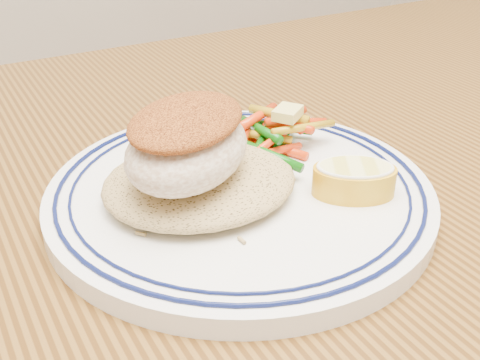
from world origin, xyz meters
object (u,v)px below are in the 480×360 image
fish_fillet (187,142)px  lemon_wedge (354,178)px  rice_pilaf (200,177)px  vegetable_pile (273,133)px  dining_table (225,358)px  plate (240,193)px

fish_fillet → lemon_wedge: 0.12m
rice_pilaf → vegetable_pile: 0.09m
lemon_wedge → dining_table: bearing=177.1°
lemon_wedge → fish_fillet: bearing=156.4°
dining_table → plate: bearing=49.9°
rice_pilaf → fish_fillet: (-0.01, -0.01, 0.03)m
fish_fillet → vegetable_pile: fish_fillet is taller
fish_fillet → vegetable_pile: 0.11m
plate → vegetable_pile: 0.07m
lemon_wedge → plate: bearing=142.8°
plate → lemon_wedge: 0.08m
dining_table → lemon_wedge: 0.16m
rice_pilaf → lemon_wedge: 0.11m
fish_fillet → lemon_wedge: (0.10, -0.05, -0.03)m
plate → fish_fillet: size_ratio=2.19×
dining_table → vegetable_pile: (0.09, 0.08, 0.12)m
dining_table → plate: (0.04, 0.04, 0.11)m
plate → fish_fillet: (-0.04, -0.00, 0.05)m
plate → vegetable_pile: (0.05, 0.04, 0.02)m
plate → lemon_wedge: (0.06, -0.05, 0.02)m
plate → rice_pilaf: size_ratio=2.02×
plate → rice_pilaf: 0.03m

